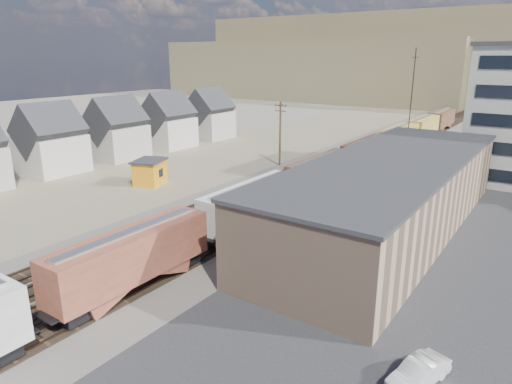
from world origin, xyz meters
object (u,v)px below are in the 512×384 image
Objects in this scene: freight_train at (346,161)px; maintenance_shed at (150,172)px; parked_car_white at (418,373)px; utility_pole_north at (280,132)px; parked_car_blue at (505,171)px.

freight_train reaches higher than maintenance_shed.
maintenance_shed is at bearing 172.60° from parked_car_white.
parked_car_blue is at bearing 23.46° from utility_pole_north.
freight_train is at bearing 39.02° from maintenance_shed.
freight_train is 21.27× the size of maintenance_shed.
utility_pole_north is 2.11× the size of parked_car_blue.
freight_train is 25.21× the size of parked_car_blue.
utility_pole_north is at bearing 169.07° from freight_train.
parked_car_blue is at bearing 39.83° from maintenance_shed.
parked_car_white is at bearing -25.02° from maintenance_shed.
utility_pole_north is 50.80m from parked_car_white.
parked_car_blue is (39.00, 32.53, -1.08)m from maintenance_shed.
maintenance_shed is (-20.96, -16.98, -1.05)m from freight_train.
utility_pole_north reaches higher than parked_car_blue.
parked_car_blue is (30.35, 13.17, -4.64)m from utility_pole_north.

